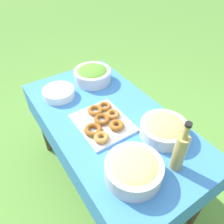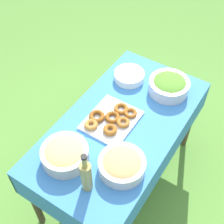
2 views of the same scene
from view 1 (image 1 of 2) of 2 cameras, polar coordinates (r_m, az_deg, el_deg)
ground_plane at (r=2.00m, az=-0.50°, el=-17.40°), size 14.00×14.00×0.00m
picnic_table at (r=1.50m, az=-0.65°, el=-4.62°), size 1.38×0.74×0.75m
salad_bowl at (r=1.74m, az=-5.13°, el=9.78°), size 0.29×0.29×0.12m
pasta_bowl at (r=1.10m, az=5.68°, el=-14.53°), size 0.29×0.29×0.12m
donut_platter at (r=1.37m, az=-2.41°, el=-2.57°), size 0.36×0.31×0.05m
plate_stack at (r=1.63m, az=-13.73°, el=4.88°), size 0.23×0.23×0.06m
olive_oil_bottle at (r=1.13m, az=17.29°, el=-9.81°), size 0.06×0.06×0.32m
bread_bowl at (r=1.32m, az=13.41°, el=-4.15°), size 0.28×0.28×0.10m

